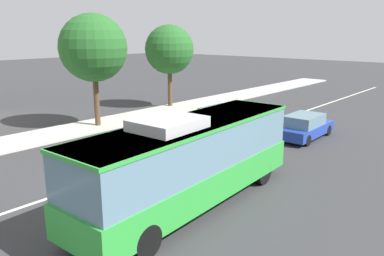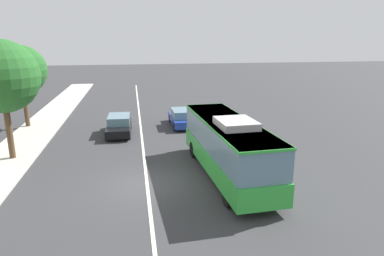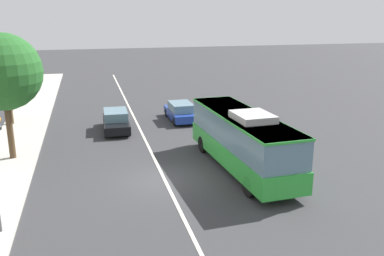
% 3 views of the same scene
% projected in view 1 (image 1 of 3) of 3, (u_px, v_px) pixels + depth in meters
% --- Properties ---
extents(ground_plane, '(160.00, 160.00, 0.00)m').
position_uv_depth(ground_plane, '(108.00, 178.00, 16.33)').
color(ground_plane, '#333335').
extents(sidewalk_kerb, '(80.00, 3.26, 0.14)m').
position_uv_depth(sidewalk_kerb, '(20.00, 141.00, 21.67)').
color(sidewalk_kerb, '#B2ADA3').
rests_on(sidewalk_kerb, ground_plane).
extents(lane_centre_line, '(76.00, 0.16, 0.01)m').
position_uv_depth(lane_centre_line, '(108.00, 178.00, 16.33)').
color(lane_centre_line, silver).
rests_on(lane_centre_line, ground_plane).
extents(transit_bus, '(10.12, 3.04, 3.46)m').
position_uv_depth(transit_bus, '(191.00, 158.00, 13.37)').
color(transit_bus, green).
rests_on(transit_bus, ground_plane).
extents(sedan_blue, '(4.53, 1.88, 1.46)m').
position_uv_depth(sedan_blue, '(305.00, 126.00, 22.40)').
color(sedan_blue, '#1E3899').
rests_on(sedan_blue, ground_plane).
extents(sedan_black, '(4.55, 1.92, 1.46)m').
position_uv_depth(sedan_black, '(218.00, 118.00, 24.55)').
color(sedan_black, black).
rests_on(sedan_black, ground_plane).
extents(street_tree_kerbside_centre, '(4.34, 4.34, 7.38)m').
position_uv_depth(street_tree_kerbside_centre, '(93.00, 48.00, 24.03)').
color(street_tree_kerbside_centre, '#4C3823').
rests_on(street_tree_kerbside_centre, ground_plane).
extents(street_tree_kerbside_right, '(4.02, 4.02, 6.84)m').
position_uv_depth(street_tree_kerbside_right, '(169.00, 50.00, 30.92)').
color(street_tree_kerbside_right, '#4C3823').
rests_on(street_tree_kerbside_right, ground_plane).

